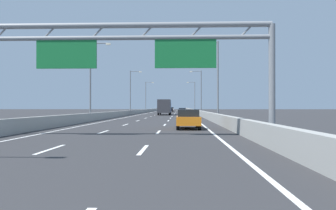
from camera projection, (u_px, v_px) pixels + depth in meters
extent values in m
plane|color=#2D2D30|center=(170.00, 112.00, 100.52)|extent=(260.00, 260.00, 0.00)
cube|color=white|center=(51.00, 149.00, 13.14)|extent=(0.16, 3.00, 0.01)
cube|color=white|center=(103.00, 132.00, 22.14)|extent=(0.16, 3.00, 0.01)
cube|color=white|center=(126.00, 125.00, 31.13)|extent=(0.16, 3.00, 0.01)
cube|color=white|center=(138.00, 121.00, 40.13)|extent=(0.16, 3.00, 0.01)
cube|color=white|center=(146.00, 118.00, 49.12)|extent=(0.16, 3.00, 0.01)
cube|color=white|center=(151.00, 116.00, 58.11)|extent=(0.16, 3.00, 0.01)
cube|color=white|center=(155.00, 115.00, 67.11)|extent=(0.16, 3.00, 0.01)
cube|color=white|center=(158.00, 114.00, 76.10)|extent=(0.16, 3.00, 0.01)
cube|color=white|center=(160.00, 113.00, 85.09)|extent=(0.16, 3.00, 0.01)
cube|color=white|center=(162.00, 113.00, 94.09)|extent=(0.16, 3.00, 0.01)
cube|color=white|center=(164.00, 112.00, 103.08)|extent=(0.16, 3.00, 0.01)
cube|color=white|center=(165.00, 112.00, 112.08)|extent=(0.16, 3.00, 0.01)
cube|color=white|center=(166.00, 111.00, 121.07)|extent=(0.16, 3.00, 0.01)
cube|color=white|center=(167.00, 111.00, 130.06)|extent=(0.16, 3.00, 0.01)
cube|color=white|center=(168.00, 111.00, 139.06)|extent=(0.16, 3.00, 0.01)
cube|color=white|center=(169.00, 111.00, 148.05)|extent=(0.16, 3.00, 0.01)
cube|color=white|center=(170.00, 110.00, 157.05)|extent=(0.16, 3.00, 0.01)
cube|color=white|center=(143.00, 150.00, 13.01)|extent=(0.16, 3.00, 0.01)
cube|color=white|center=(158.00, 132.00, 22.01)|extent=(0.16, 3.00, 0.01)
cube|color=white|center=(165.00, 125.00, 31.00)|extent=(0.16, 3.00, 0.01)
cube|color=white|center=(168.00, 121.00, 39.99)|extent=(0.16, 3.00, 0.01)
cube|color=white|center=(171.00, 118.00, 48.99)|extent=(0.16, 3.00, 0.01)
cube|color=white|center=(172.00, 116.00, 57.98)|extent=(0.16, 3.00, 0.01)
cube|color=white|center=(173.00, 115.00, 66.98)|extent=(0.16, 3.00, 0.01)
cube|color=white|center=(174.00, 114.00, 75.97)|extent=(0.16, 3.00, 0.01)
cube|color=white|center=(175.00, 113.00, 84.96)|extent=(0.16, 3.00, 0.01)
cube|color=white|center=(175.00, 113.00, 93.96)|extent=(0.16, 3.00, 0.01)
cube|color=white|center=(176.00, 112.00, 102.95)|extent=(0.16, 3.00, 0.01)
cube|color=white|center=(176.00, 112.00, 111.94)|extent=(0.16, 3.00, 0.01)
cube|color=white|center=(176.00, 111.00, 120.94)|extent=(0.16, 3.00, 0.01)
cube|color=white|center=(177.00, 111.00, 129.93)|extent=(0.16, 3.00, 0.01)
cube|color=white|center=(177.00, 111.00, 138.93)|extent=(0.16, 3.00, 0.01)
cube|color=white|center=(177.00, 111.00, 147.92)|extent=(0.16, 3.00, 0.01)
cube|color=white|center=(177.00, 110.00, 156.91)|extent=(0.16, 3.00, 0.01)
cube|color=white|center=(148.00, 113.00, 88.72)|extent=(0.16, 176.00, 0.01)
cube|color=white|center=(188.00, 113.00, 88.33)|extent=(0.16, 176.00, 0.01)
cube|color=#9E9E99|center=(149.00, 110.00, 110.77)|extent=(0.45, 220.00, 0.95)
cube|color=#9E9E99|center=(192.00, 110.00, 110.26)|extent=(0.45, 220.00, 0.95)
cylinder|color=gray|center=(272.00, 80.00, 18.62)|extent=(0.36, 0.36, 6.20)
cylinder|color=gray|center=(123.00, 25.00, 18.94)|extent=(16.50, 0.32, 0.32)
cylinder|color=gray|center=(123.00, 38.00, 18.94)|extent=(16.50, 0.26, 0.26)
cylinder|color=gray|center=(2.00, 33.00, 19.19)|extent=(0.74, 0.10, 0.74)
cylinder|color=gray|center=(50.00, 32.00, 19.09)|extent=(0.74, 0.10, 0.74)
cylinder|color=gray|center=(98.00, 32.00, 18.99)|extent=(0.74, 0.10, 0.74)
cylinder|color=gray|center=(147.00, 31.00, 18.89)|extent=(0.74, 0.10, 0.74)
cylinder|color=gray|center=(197.00, 31.00, 18.79)|extent=(0.74, 0.10, 0.74)
cylinder|color=gray|center=(247.00, 31.00, 18.69)|extent=(0.74, 0.10, 0.74)
cube|color=#146B33|center=(67.00, 54.00, 19.05)|extent=(3.40, 0.12, 1.60)
cube|color=#146B33|center=(185.00, 54.00, 18.80)|extent=(3.40, 0.12, 1.60)
cylinder|color=slate|center=(90.00, 81.00, 41.15)|extent=(0.20, 0.20, 9.50)
cylinder|color=slate|center=(99.00, 43.00, 41.14)|extent=(2.20, 0.12, 0.12)
cube|color=#F2EAC6|center=(108.00, 44.00, 41.10)|extent=(0.56, 0.28, 0.20)
cylinder|color=slate|center=(218.00, 81.00, 40.59)|extent=(0.20, 0.20, 9.50)
cylinder|color=slate|center=(209.00, 43.00, 40.65)|extent=(2.20, 0.12, 0.12)
cube|color=#F2EAC6|center=(199.00, 43.00, 40.69)|extent=(0.56, 0.28, 0.20)
cylinder|color=slate|center=(130.00, 93.00, 73.94)|extent=(0.20, 0.20, 9.50)
cylinder|color=slate|center=(135.00, 71.00, 73.93)|extent=(2.20, 0.12, 0.12)
cube|color=#F2EAC6|center=(140.00, 72.00, 73.88)|extent=(0.56, 0.28, 0.20)
cylinder|color=slate|center=(201.00, 92.00, 73.38)|extent=(0.20, 0.20, 9.50)
cylinder|color=slate|center=(196.00, 71.00, 73.44)|extent=(2.20, 0.12, 0.12)
cube|color=#F2EAC6|center=(191.00, 72.00, 73.48)|extent=(0.56, 0.28, 0.20)
cylinder|color=slate|center=(146.00, 97.00, 106.73)|extent=(0.20, 0.20, 9.50)
cylinder|color=slate|center=(149.00, 82.00, 106.71)|extent=(2.20, 0.12, 0.12)
cube|color=#F2EAC6|center=(153.00, 83.00, 106.67)|extent=(0.56, 0.28, 0.20)
cylinder|color=slate|center=(195.00, 97.00, 106.16)|extent=(0.20, 0.20, 9.50)
cylinder|color=slate|center=(191.00, 82.00, 106.23)|extent=(2.20, 0.12, 0.12)
cube|color=#F2EAC6|center=(188.00, 82.00, 106.27)|extent=(0.56, 0.28, 0.20)
cube|color=#2347AD|center=(182.00, 111.00, 81.77)|extent=(1.85, 4.68, 0.61)
cube|color=black|center=(182.00, 109.00, 81.79)|extent=(1.63, 1.88, 0.43)
cylinder|color=black|center=(179.00, 112.00, 83.59)|extent=(0.22, 0.64, 0.64)
cylinder|color=black|center=(186.00, 112.00, 83.53)|extent=(0.22, 0.64, 0.64)
cylinder|color=black|center=(179.00, 112.00, 80.01)|extent=(0.22, 0.64, 0.64)
cylinder|color=black|center=(186.00, 112.00, 79.95)|extent=(0.22, 0.64, 0.64)
cube|color=silver|center=(172.00, 109.00, 125.59)|extent=(1.74, 4.16, 0.69)
cube|color=black|center=(171.00, 108.00, 125.38)|extent=(1.54, 1.67, 0.47)
cylinder|color=black|center=(170.00, 110.00, 127.14)|extent=(0.22, 0.64, 0.64)
cylinder|color=black|center=(174.00, 110.00, 127.08)|extent=(0.22, 0.64, 0.64)
cylinder|color=black|center=(169.00, 110.00, 124.08)|extent=(0.22, 0.64, 0.64)
cylinder|color=black|center=(173.00, 110.00, 124.03)|extent=(0.22, 0.64, 0.64)
cube|color=black|center=(170.00, 110.00, 106.47)|extent=(1.88, 4.63, 0.71)
cube|color=black|center=(170.00, 108.00, 106.41)|extent=(1.66, 1.90, 0.43)
cylinder|color=black|center=(168.00, 111.00, 108.26)|extent=(0.22, 0.64, 0.64)
cylinder|color=black|center=(173.00, 111.00, 108.20)|extent=(0.22, 0.64, 0.64)
cylinder|color=black|center=(167.00, 111.00, 104.74)|extent=(0.22, 0.64, 0.64)
cylinder|color=black|center=(173.00, 111.00, 104.68)|extent=(0.22, 0.64, 0.64)
cube|color=orange|center=(188.00, 120.00, 25.56)|extent=(1.74, 4.32, 0.61)
cube|color=black|center=(188.00, 113.00, 25.05)|extent=(1.53, 1.78, 0.53)
cylinder|color=black|center=(178.00, 123.00, 27.20)|extent=(0.22, 0.64, 0.64)
cylinder|color=black|center=(197.00, 123.00, 27.14)|extent=(0.22, 0.64, 0.64)
cylinder|color=black|center=(178.00, 126.00, 23.98)|extent=(0.22, 0.64, 0.64)
cylinder|color=black|center=(199.00, 126.00, 23.92)|extent=(0.22, 0.64, 0.64)
cube|color=#194799|center=(165.00, 107.00, 72.06)|extent=(2.44, 2.50, 2.06)
cube|color=#333338|center=(164.00, 106.00, 67.49)|extent=(2.44, 6.24, 2.59)
cylinder|color=black|center=(160.00, 112.00, 72.44)|extent=(0.28, 0.96, 0.96)
cylinder|color=black|center=(170.00, 112.00, 72.36)|extent=(0.28, 0.96, 0.96)
cylinder|color=black|center=(158.00, 113.00, 65.81)|extent=(0.28, 0.96, 0.96)
cylinder|color=black|center=(169.00, 113.00, 65.73)|extent=(0.28, 0.96, 0.96)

